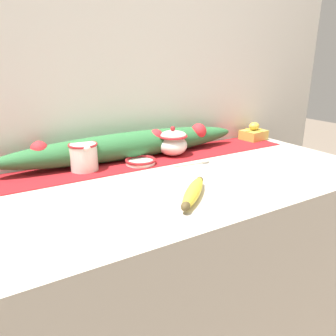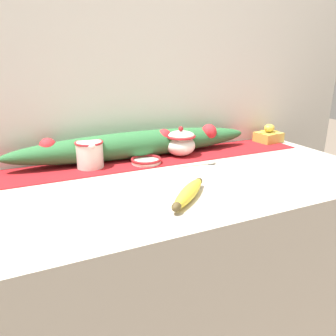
% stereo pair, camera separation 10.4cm
% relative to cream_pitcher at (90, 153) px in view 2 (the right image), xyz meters
% --- Properties ---
extents(countertop, '(1.50, 0.69, 0.90)m').
position_rel_cream_pitcher_xyz_m(countertop, '(0.20, -0.23, -0.51)').
color(countertop, beige).
rests_on(countertop, ground_plane).
extents(back_wall, '(2.30, 0.04, 2.40)m').
position_rel_cream_pitcher_xyz_m(back_wall, '(0.20, 0.13, 0.24)').
color(back_wall, silver).
rests_on(back_wall, ground_plane).
extents(table_runner, '(1.38, 0.20, 0.00)m').
position_rel_cream_pitcher_xyz_m(table_runner, '(0.20, -0.00, -0.05)').
color(table_runner, '#A8191E').
rests_on(table_runner, countertop).
extents(cream_pitcher, '(0.10, 0.12, 0.10)m').
position_rel_cream_pitcher_xyz_m(cream_pitcher, '(0.00, 0.00, 0.00)').
color(cream_pitcher, white).
rests_on(cream_pitcher, countertop).
extents(sugar_bowl, '(0.12, 0.12, 0.12)m').
position_rel_cream_pitcher_xyz_m(sugar_bowl, '(0.37, -0.00, 0.00)').
color(sugar_bowl, white).
rests_on(sugar_bowl, countertop).
extents(small_dish, '(0.12, 0.12, 0.02)m').
position_rel_cream_pitcher_xyz_m(small_dish, '(0.20, -0.04, -0.04)').
color(small_dish, white).
rests_on(small_dish, countertop).
extents(banana, '(0.19, 0.18, 0.04)m').
position_rel_cream_pitcher_xyz_m(banana, '(0.19, -0.40, -0.04)').
color(banana, yellow).
rests_on(banana, countertop).
extents(spoon, '(0.15, 0.03, 0.01)m').
position_rel_cream_pitcher_xyz_m(spoon, '(0.41, -0.15, -0.05)').
color(spoon, '#A89E89').
rests_on(spoon, countertop).
extents(gift_box, '(0.12, 0.11, 0.08)m').
position_rel_cream_pitcher_xyz_m(gift_box, '(0.86, 0.03, -0.02)').
color(gift_box, gold).
rests_on(gift_box, countertop).
extents(poinsettia_garland, '(1.01, 0.12, 0.11)m').
position_rel_cream_pitcher_xyz_m(poinsettia_garland, '(0.20, 0.05, 0.00)').
color(poinsettia_garland, '#2D6B38').
rests_on(poinsettia_garland, countertop).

